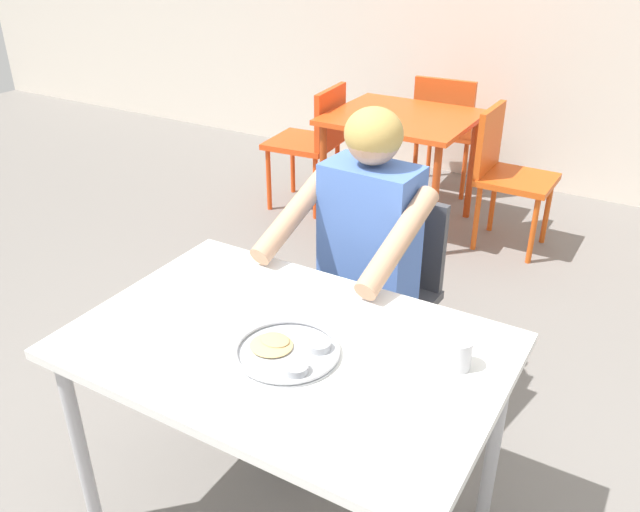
% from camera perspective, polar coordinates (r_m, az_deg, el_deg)
% --- Properties ---
extents(table_foreground, '(1.21, 0.80, 0.73)m').
position_cam_1_polar(table_foreground, '(1.89, -2.93, -9.32)').
color(table_foreground, white).
rests_on(table_foreground, ground).
extents(thali_tray, '(0.29, 0.29, 0.03)m').
position_cam_1_polar(thali_tray, '(1.79, -2.85, -8.31)').
color(thali_tray, '#B7BABF').
rests_on(thali_tray, table_foreground).
extents(drinking_cup, '(0.07, 0.07, 0.09)m').
position_cam_1_polar(drinking_cup, '(1.77, 12.03, -8.29)').
color(drinking_cup, silver).
rests_on(drinking_cup, table_foreground).
extents(chair_foreground, '(0.44, 0.46, 0.82)m').
position_cam_1_polar(chair_foreground, '(2.62, 5.53, -2.43)').
color(chair_foreground, '#3F3F44').
rests_on(chair_foreground, ground).
extents(diner_foreground, '(0.51, 0.57, 1.23)m').
position_cam_1_polar(diner_foreground, '(2.33, 3.27, 0.52)').
color(diner_foreground, '#282828').
rests_on(diner_foreground, ground).
extents(table_background_red, '(0.85, 0.76, 0.72)m').
position_cam_1_polar(table_background_red, '(4.08, 7.15, 10.93)').
color(table_background_red, '#E04C19').
rests_on(table_background_red, ground).
extents(chair_red_left, '(0.46, 0.46, 0.83)m').
position_cam_1_polar(chair_red_left, '(4.33, -0.58, 10.37)').
color(chair_red_left, '#E74818').
rests_on(chair_red_left, ground).
extents(chair_red_right, '(0.42, 0.40, 0.83)m').
position_cam_1_polar(chair_red_right, '(3.96, 15.95, 7.40)').
color(chair_red_right, '#D45117').
rests_on(chair_red_right, ground).
extents(chair_red_far, '(0.46, 0.43, 0.83)m').
position_cam_1_polar(chair_red_far, '(4.69, 11.01, 11.21)').
color(chair_red_far, '#D44E1B').
rests_on(chair_red_far, ground).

